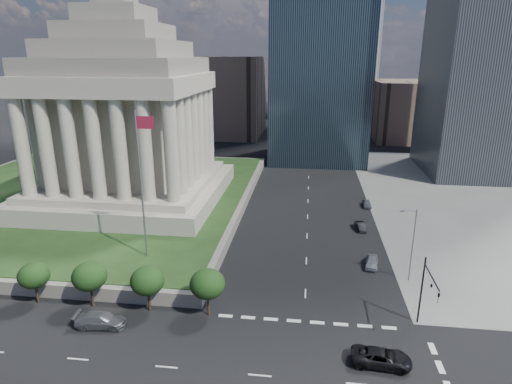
% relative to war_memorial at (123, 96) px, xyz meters
% --- Properties ---
extents(ground, '(500.00, 500.00, 0.00)m').
position_rel_war_memorial_xyz_m(ground, '(34.00, 52.00, -21.40)').
color(ground, black).
rests_on(ground, ground).
extents(plaza_terrace, '(66.00, 70.00, 1.80)m').
position_rel_war_memorial_xyz_m(plaza_terrace, '(-11.00, 2.00, -20.50)').
color(plaza_terrace, slate).
rests_on(plaza_terrace, ground).
extents(plaza_lawn, '(64.00, 68.00, 0.10)m').
position_rel_war_memorial_xyz_m(plaza_lawn, '(-11.00, 2.00, -19.55)').
color(plaza_lawn, '#1F3515').
rests_on(plaza_lawn, plaza_terrace).
extents(war_memorial, '(34.00, 34.00, 39.00)m').
position_rel_war_memorial_xyz_m(war_memorial, '(0.00, 0.00, 0.00)').
color(war_memorial, '#A9A38E').
rests_on(war_memorial, plaza_lawn).
extents(flagpole, '(2.52, 0.24, 20.00)m').
position_rel_war_memorial_xyz_m(flagpole, '(12.17, -24.00, -8.29)').
color(flagpole, slate).
rests_on(flagpole, plaza_lawn).
extents(tree_row, '(53.00, 4.00, 6.00)m').
position_rel_war_memorial_xyz_m(tree_row, '(-1.50, -34.00, -18.40)').
color(tree_row, black).
rests_on(tree_row, ground).
extents(midrise_glass, '(26.00, 26.00, 60.00)m').
position_rel_war_memorial_xyz_m(midrise_glass, '(36.00, 47.00, 8.60)').
color(midrise_glass, black).
rests_on(midrise_glass, ground).
extents(building_filler_ne, '(20.00, 30.00, 20.00)m').
position_rel_war_memorial_xyz_m(building_filler_ne, '(66.00, 82.00, -11.40)').
color(building_filler_ne, brown).
rests_on(building_filler_ne, ground).
extents(building_filler_nw, '(24.00, 30.00, 28.00)m').
position_rel_war_memorial_xyz_m(building_filler_nw, '(4.00, 82.00, -7.40)').
color(building_filler_nw, brown).
rests_on(building_filler_nw, ground).
extents(traffic_signal_ne, '(0.30, 5.74, 8.00)m').
position_rel_war_memorial_xyz_m(traffic_signal_ne, '(46.50, -34.30, -16.15)').
color(traffic_signal_ne, black).
rests_on(traffic_signal_ne, ground).
extents(street_lamp_north, '(2.13, 0.22, 10.00)m').
position_rel_war_memorial_xyz_m(street_lamp_north, '(47.33, -23.00, -15.74)').
color(street_lamp_north, slate).
rests_on(street_lamp_north, ground).
extents(pickup_truck, '(3.01, 5.90, 1.60)m').
position_rel_war_memorial_xyz_m(pickup_truck, '(41.39, -40.08, -20.60)').
color(pickup_truck, black).
rests_on(pickup_truck, ground).
extents(suv_grey, '(5.74, 2.74, 1.62)m').
position_rel_war_memorial_xyz_m(suv_grey, '(11.81, -37.65, -20.59)').
color(suv_grey, '#54575B').
rests_on(suv_grey, ground).
extents(parked_sedan_near, '(2.35, 4.40, 1.42)m').
position_rel_war_memorial_xyz_m(parked_sedan_near, '(43.14, -19.64, -20.69)').
color(parked_sedan_near, '#919499').
rests_on(parked_sedan_near, ground).
extents(parked_sedan_mid, '(3.91, 1.81, 1.24)m').
position_rel_war_memorial_xyz_m(parked_sedan_mid, '(43.00, -6.13, -20.78)').
color(parked_sedan_mid, black).
rests_on(parked_sedan_mid, ground).
extents(parked_sedan_far, '(1.54, 3.81, 1.30)m').
position_rel_war_memorial_xyz_m(parked_sedan_far, '(45.50, 5.90, -20.75)').
color(parked_sedan_far, slate).
rests_on(parked_sedan_far, ground).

